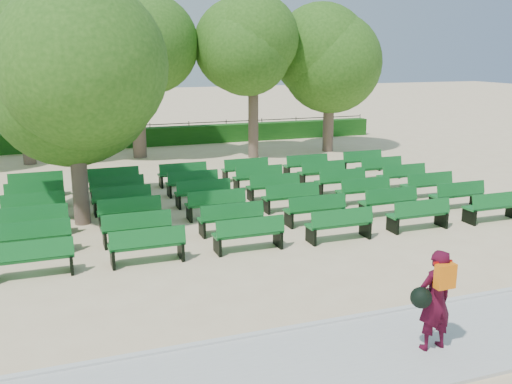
% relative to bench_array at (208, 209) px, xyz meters
% --- Properties ---
extents(ground, '(120.00, 120.00, 0.00)m').
position_rel_bench_array_xyz_m(ground, '(-0.45, -1.41, -0.09)').
color(ground, beige).
extents(paving, '(30.00, 2.20, 0.06)m').
position_rel_bench_array_xyz_m(paving, '(-0.45, -8.81, -0.06)').
color(paving, beige).
rests_on(paving, ground).
extents(curb, '(30.00, 0.12, 0.10)m').
position_rel_bench_array_xyz_m(curb, '(-0.45, -7.66, -0.04)').
color(curb, silver).
rests_on(curb, ground).
extents(hedge, '(26.00, 0.70, 0.90)m').
position_rel_bench_array_xyz_m(hedge, '(-0.45, 12.59, 0.36)').
color(hedge, '#184F14').
rests_on(hedge, ground).
extents(fence, '(26.00, 0.10, 1.02)m').
position_rel_bench_array_xyz_m(fence, '(-0.45, 12.99, -0.09)').
color(fence, black).
rests_on(fence, ground).
extents(tree_line, '(21.80, 6.80, 7.04)m').
position_rel_bench_array_xyz_m(tree_line, '(-0.45, 8.59, -0.09)').
color(tree_line, '#33651B').
rests_on(tree_line, ground).
extents(bench_array, '(1.67, 0.53, 1.05)m').
position_rel_bench_array_xyz_m(bench_array, '(0.00, 0.00, 0.00)').
color(bench_array, '#126725').
rests_on(bench_array, ground).
extents(tree_among, '(4.46, 4.46, 6.01)m').
position_rel_bench_array_xyz_m(tree_among, '(-3.55, 0.01, 3.90)').
color(tree_among, brown).
rests_on(tree_among, ground).
extents(person, '(0.77, 0.47, 1.62)m').
position_rel_bench_array_xyz_m(person, '(1.14, -8.99, 0.81)').
color(person, '#40091C').
rests_on(person, ground).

